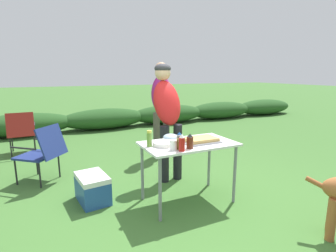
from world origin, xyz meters
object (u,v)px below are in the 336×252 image
object	(u,v)px
bbq_sauce_bottle	(190,141)
spice_jar	(180,143)
mayo_bottle	(179,140)
camp_chair_green_behind_table	(43,151)
food_tray	(200,140)
folding_table	(188,149)
standing_person_in_red_jacket	(161,101)
mixing_bowl	(171,137)
ketchup_bottle	(182,143)
relish_jar	(149,139)
standing_person_in_gray_fleece	(167,109)
plate_stack	(163,144)
paper_cup_stack	(173,145)
cooler_box	(93,188)
camp_chair_near_hedge	(21,131)

from	to	relation	value
bbq_sauce_bottle	spice_jar	bearing A→B (deg)	169.58
mayo_bottle	camp_chair_green_behind_table	world-z (taller)	mayo_bottle
food_tray	camp_chair_green_behind_table	distance (m)	2.26
folding_table	standing_person_in_red_jacket	xyz separation A→B (m)	(0.44, 1.79, 0.39)
folding_table	spice_jar	distance (m)	0.32
mixing_bowl	ketchup_bottle	distance (m)	0.47
bbq_sauce_bottle	relish_jar	distance (m)	0.46
mixing_bowl	relish_jar	world-z (taller)	relish_jar
mixing_bowl	camp_chair_green_behind_table	size ratio (longest dim) A/B	0.23
mixing_bowl	relish_jar	distance (m)	0.37
folding_table	standing_person_in_gray_fleece	size ratio (longest dim) A/B	0.65
bbq_sauce_bottle	standing_person_in_red_jacket	bearing A→B (deg)	74.64
folding_table	camp_chair_green_behind_table	size ratio (longest dim) A/B	1.32
relish_jar	standing_person_in_red_jacket	distance (m)	1.97
mixing_bowl	ketchup_bottle	bearing A→B (deg)	-101.53
plate_stack	bbq_sauce_bottle	size ratio (longest dim) A/B	1.42
folding_table	plate_stack	world-z (taller)	plate_stack
bbq_sauce_bottle	spice_jar	size ratio (longest dim) A/B	1.10
spice_jar	relish_jar	world-z (taller)	relish_jar
bbq_sauce_bottle	standing_person_in_gray_fleece	size ratio (longest dim) A/B	0.10
folding_table	standing_person_in_gray_fleece	distance (m)	0.87
bbq_sauce_bottle	paper_cup_stack	bearing A→B (deg)	172.96
plate_stack	spice_jar	xyz separation A→B (m)	(0.11, -0.20, 0.05)
bbq_sauce_bottle	cooler_box	bearing A→B (deg)	144.05
spice_jar	relish_jar	xyz separation A→B (m)	(-0.26, 0.24, 0.02)
mayo_bottle	standing_person_in_gray_fleece	bearing A→B (deg)	73.07
plate_stack	camp_chair_green_behind_table	world-z (taller)	camp_chair_green_behind_table
standing_person_in_gray_fleece	food_tray	bearing A→B (deg)	-90.00
plate_stack	paper_cup_stack	xyz separation A→B (m)	(0.03, -0.19, 0.03)
standing_person_in_red_jacket	camp_chair_green_behind_table	bearing A→B (deg)	-175.54
camp_chair_green_behind_table	camp_chair_near_hedge	distance (m)	1.65
paper_cup_stack	ketchup_bottle	world-z (taller)	ketchup_bottle
relish_jar	camp_chair_green_behind_table	world-z (taller)	relish_jar
food_tray	spice_jar	size ratio (longest dim) A/B	2.88
standing_person_in_gray_fleece	camp_chair_green_behind_table	size ratio (longest dim) A/B	2.03
relish_jar	camp_chair_near_hedge	bearing A→B (deg)	116.46
spice_jar	cooler_box	world-z (taller)	spice_jar
standing_person_in_gray_fleece	standing_person_in_red_jacket	world-z (taller)	standing_person_in_red_jacket
mayo_bottle	relish_jar	world-z (taller)	relish_jar
folding_table	standing_person_in_red_jacket	size ratio (longest dim) A/B	0.63
bbq_sauce_bottle	cooler_box	distance (m)	1.35
camp_chair_near_hedge	cooler_box	xyz separation A→B (m)	(0.88, -2.52, -0.30)
standing_person_in_gray_fleece	bbq_sauce_bottle	bearing A→B (deg)	-104.79
mixing_bowl	bbq_sauce_bottle	size ratio (longest dim) A/B	1.14
camp_chair_near_hedge	mixing_bowl	bearing A→B (deg)	-58.77
plate_stack	standing_person_in_red_jacket	xyz separation A→B (m)	(0.77, 1.77, 0.29)
camp_chair_near_hedge	relish_jar	bearing A→B (deg)	-65.10
bbq_sauce_bottle	relish_jar	world-z (taller)	relish_jar
folding_table	ketchup_bottle	bearing A→B (deg)	-131.95
mayo_bottle	relish_jar	size ratio (longest dim) A/B	0.95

